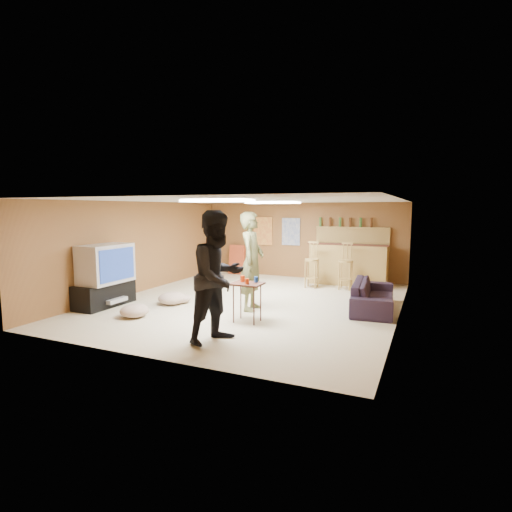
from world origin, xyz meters
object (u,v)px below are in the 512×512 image
at_px(person_olive, 252,261).
at_px(person_black, 218,277).
at_px(tv_body, 106,264).
at_px(tray_table, 247,302).
at_px(bar_counter, 348,264).
at_px(sofa, 373,295).

height_order(person_olive, person_black, person_black).
distance_m(tv_body, tray_table, 3.21).
relative_size(person_olive, person_black, 0.98).
relative_size(bar_counter, sofa, 1.01).
relative_size(person_black, tray_table, 2.82).
bearing_deg(person_black, bar_counter, 9.32).
bearing_deg(tv_body, tray_table, 2.35).
distance_m(sofa, tray_table, 2.69).
xyz_separation_m(bar_counter, sofa, (0.97, -2.48, -0.26)).
height_order(person_olive, sofa, person_olive).
height_order(sofa, tray_table, tray_table).
xyz_separation_m(tv_body, tray_table, (3.16, 0.13, -0.54)).
height_order(person_black, sofa, person_black).
bearing_deg(tv_body, person_black, -17.40).
xyz_separation_m(tv_body, person_black, (3.21, -1.01, 0.11)).
relative_size(tv_body, tray_table, 1.54).
bearing_deg(tv_body, bar_counter, 47.00).
xyz_separation_m(sofa, tray_table, (-1.96, -1.84, 0.07)).
relative_size(bar_counter, tray_table, 2.81).
height_order(tv_body, tray_table, tv_body).
distance_m(person_black, tray_table, 1.31).
distance_m(tv_body, bar_counter, 6.09).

